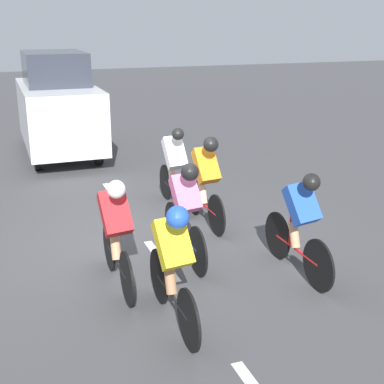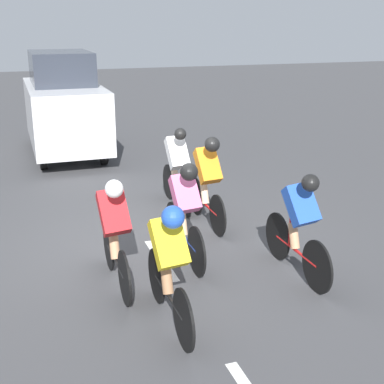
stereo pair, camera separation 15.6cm
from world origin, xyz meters
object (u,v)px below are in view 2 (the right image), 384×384
at_px(cyclist_blue, 300,222).
at_px(cyclist_white, 177,166).
at_px(cyclist_orange, 208,178).
at_px(cyclist_pink, 185,209).
at_px(cyclist_yellow, 169,261).
at_px(cyclist_red, 115,230).
at_px(support_car, 64,105).

bearing_deg(cyclist_blue, cyclist_white, -77.60).
bearing_deg(cyclist_orange, cyclist_pink, 56.86).
xyz_separation_m(cyclist_yellow, cyclist_white, (-1.24, -3.67, -0.01)).
distance_m(cyclist_red, cyclist_blue, 2.32).
bearing_deg(cyclist_blue, cyclist_yellow, 17.95).
xyz_separation_m(cyclist_blue, cyclist_pink, (1.23, -0.90, 0.02)).
bearing_deg(cyclist_yellow, cyclist_orange, -118.14).
bearing_deg(cyclist_yellow, cyclist_white, -108.65).
height_order(cyclist_blue, cyclist_pink, cyclist_pink).
xyz_separation_m(cyclist_blue, support_car, (2.06, -7.81, 0.45)).
bearing_deg(cyclist_white, cyclist_yellow, 71.35).
height_order(cyclist_yellow, support_car, support_car).
height_order(cyclist_blue, support_car, support_car).
relative_size(cyclist_pink, cyclist_orange, 1.02).
bearing_deg(cyclist_white, cyclist_red, 58.15).
bearing_deg(support_car, cyclist_orange, 105.41).
bearing_deg(support_car, cyclist_yellow, 91.01).
bearing_deg(cyclist_red, cyclist_blue, 168.53).
distance_m(cyclist_red, cyclist_pink, 1.13).
relative_size(cyclist_blue, cyclist_white, 1.02).
bearing_deg(cyclist_white, support_car, -73.76).
distance_m(cyclist_pink, cyclist_orange, 1.39).
bearing_deg(cyclist_yellow, cyclist_blue, -162.05).
distance_m(cyclist_red, cyclist_yellow, 1.14).
distance_m(cyclist_red, cyclist_orange, 2.41).
height_order(cyclist_pink, support_car, support_car).
height_order(cyclist_white, support_car, support_car).
distance_m(cyclist_red, support_car, 7.37).
xyz_separation_m(cyclist_blue, cyclist_yellow, (1.91, 0.62, 0.03)).
xyz_separation_m(cyclist_orange, cyclist_white, (0.20, -0.98, -0.04)).
relative_size(cyclist_blue, cyclist_orange, 1.01).
height_order(cyclist_red, cyclist_pink, cyclist_red).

